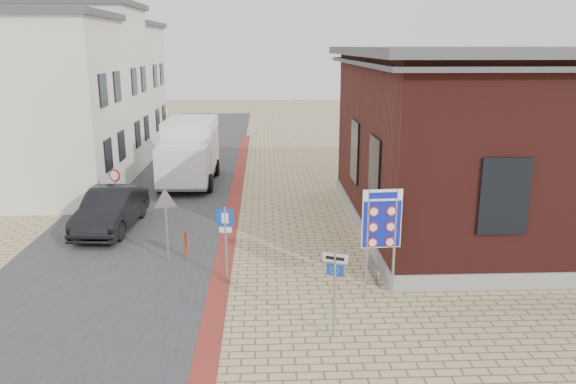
{
  "coord_description": "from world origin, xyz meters",
  "views": [
    {
      "loc": [
        -0.65,
        -13.73,
        6.85
      ],
      "look_at": [
        0.13,
        4.02,
        2.2
      ],
      "focal_mm": 35.0,
      "sensor_mm": 36.0,
      "label": 1
    }
  ],
  "objects_px": {
    "box_truck": "(189,151)",
    "essen_sign": "(335,279)",
    "bollard": "(186,245)",
    "border_sign": "(382,221)",
    "parking_sign": "(225,232)",
    "sedan": "(111,209)"
  },
  "relations": [
    {
      "from": "essen_sign",
      "to": "box_truck",
      "type": "bearing_deg",
      "value": 131.96
    },
    {
      "from": "parking_sign",
      "to": "box_truck",
      "type": "bearing_deg",
      "value": 106.11
    },
    {
      "from": "box_truck",
      "to": "border_sign",
      "type": "relative_size",
      "value": 1.93
    },
    {
      "from": "sedan",
      "to": "essen_sign",
      "type": "height_order",
      "value": "essen_sign"
    },
    {
      "from": "sedan",
      "to": "parking_sign",
      "type": "bearing_deg",
      "value": -43.42
    },
    {
      "from": "parking_sign",
      "to": "bollard",
      "type": "xyz_separation_m",
      "value": [
        -1.47,
        1.94,
        -1.1
      ]
    },
    {
      "from": "border_sign",
      "to": "parking_sign",
      "type": "xyz_separation_m",
      "value": [
        -4.3,
        1.5,
        -0.75
      ]
    },
    {
      "from": "border_sign",
      "to": "parking_sign",
      "type": "bearing_deg",
      "value": 156.94
    },
    {
      "from": "border_sign",
      "to": "box_truck",
      "type": "bearing_deg",
      "value": 112.45
    },
    {
      "from": "border_sign",
      "to": "essen_sign",
      "type": "bearing_deg",
      "value": -130.7
    },
    {
      "from": "essen_sign",
      "to": "border_sign",
      "type": "bearing_deg",
      "value": 76.39
    },
    {
      "from": "bollard",
      "to": "box_truck",
      "type": "bearing_deg",
      "value": 96.21
    },
    {
      "from": "sedan",
      "to": "box_truck",
      "type": "bearing_deg",
      "value": 78.16
    },
    {
      "from": "sedan",
      "to": "essen_sign",
      "type": "xyz_separation_m",
      "value": [
        7.5,
        -8.58,
        0.71
      ]
    },
    {
      "from": "bollard",
      "to": "essen_sign",
      "type": "bearing_deg",
      "value": -51.89
    },
    {
      "from": "box_truck",
      "to": "parking_sign",
      "type": "bearing_deg",
      "value": -77.42
    },
    {
      "from": "parking_sign",
      "to": "border_sign",
      "type": "bearing_deg",
      "value": -14.95
    },
    {
      "from": "box_truck",
      "to": "border_sign",
      "type": "distance_m",
      "value": 15.64
    },
    {
      "from": "box_truck",
      "to": "essen_sign",
      "type": "bearing_deg",
      "value": -70.55
    },
    {
      "from": "essen_sign",
      "to": "bollard",
      "type": "distance_m",
      "value": 7.0
    },
    {
      "from": "sedan",
      "to": "bollard",
      "type": "height_order",
      "value": "sedan"
    },
    {
      "from": "essen_sign",
      "to": "parking_sign",
      "type": "distance_m",
      "value": 4.48
    }
  ]
}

